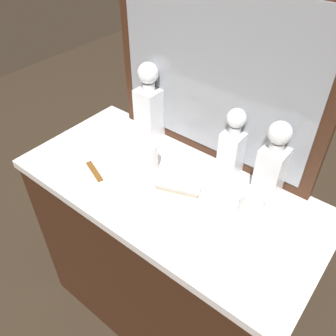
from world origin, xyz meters
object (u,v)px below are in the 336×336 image
crystal_decanter_center (272,166)px  silver_brush_right (178,187)px  crystal_tumbler_left (252,206)px  crystal_decanter_far_left (149,108)px  crystal_decanter_left (232,149)px  porcelain_dish (214,243)px  tortoiseshell_comb (94,171)px  crystal_tumbler_far_right (147,158)px

crystal_decanter_center → silver_brush_right: (-0.23, -0.18, -0.10)m
crystal_decanter_center → crystal_tumbler_left: (0.01, -0.13, -0.07)m
crystal_decanter_far_left → crystal_tumbler_left: size_ratio=3.14×
crystal_decanter_left → silver_brush_right: bearing=-114.0°
crystal_decanter_center → porcelain_dish: bearing=-93.3°
crystal_decanter_left → crystal_tumbler_left: crystal_decanter_left is taller
silver_brush_right → tortoiseshell_comb: bearing=-158.4°
crystal_decanter_center → porcelain_dish: size_ratio=3.74×
crystal_decanter_center → porcelain_dish: crystal_decanter_center is taller
crystal_decanter_far_left → crystal_tumbler_left: crystal_decanter_far_left is taller
crystal_decanter_left → porcelain_dish: crystal_decanter_left is taller
crystal_tumbler_left → porcelain_dish: crystal_tumbler_left is taller
crystal_decanter_left → crystal_tumbler_left: bearing=-41.0°
porcelain_dish → tortoiseshell_comb: bearing=179.8°
crystal_decanter_far_left → crystal_tumbler_far_right: (0.13, -0.17, -0.07)m
crystal_decanter_center → crystal_tumbler_left: size_ratio=2.78×
crystal_decanter_left → crystal_decanter_center: 0.15m
crystal_decanter_far_left → tortoiseshell_comb: bearing=-91.2°
crystal_decanter_far_left → silver_brush_right: crystal_decanter_far_left is taller
crystal_decanter_far_left → crystal_decanter_center: size_ratio=1.13×
crystal_tumbler_far_right → tortoiseshell_comb: (-0.14, -0.13, -0.05)m
crystal_decanter_left → crystal_decanter_center: crystal_decanter_center is taller
crystal_decanter_far_left → silver_brush_right: (0.28, -0.18, -0.11)m
crystal_decanter_center → silver_brush_right: size_ratio=1.69×
tortoiseshell_comb → crystal_decanter_far_left: bearing=88.8°
crystal_decanter_center → crystal_tumbler_far_right: (-0.39, -0.16, -0.06)m
tortoiseshell_comb → crystal_decanter_left: bearing=39.1°
crystal_decanter_left → porcelain_dish: bearing=-66.4°
crystal_decanter_left → tortoiseshell_comb: size_ratio=2.18×
crystal_decanter_center → silver_brush_right: crystal_decanter_center is taller
crystal_tumbler_far_right → crystal_decanter_left: bearing=35.7°
crystal_decanter_far_left → crystal_decanter_center: 0.52m
crystal_decanter_left → tortoiseshell_comb: crystal_decanter_left is taller
porcelain_dish → crystal_tumbler_left: bearing=79.5°
silver_brush_right → crystal_decanter_far_left: bearing=147.1°
silver_brush_right → porcelain_dish: silver_brush_right is taller
crystal_decanter_left → crystal_decanter_far_left: size_ratio=0.83×
crystal_decanter_center → crystal_tumbler_left: crystal_decanter_center is taller
crystal_decanter_left → crystal_decanter_center: size_ratio=0.94×
crystal_tumbler_far_right → porcelain_dish: size_ratio=1.50×
crystal_decanter_left → crystal_decanter_far_left: bearing=-179.3°
crystal_decanter_far_left → crystal_decanter_center: bearing=-0.6°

